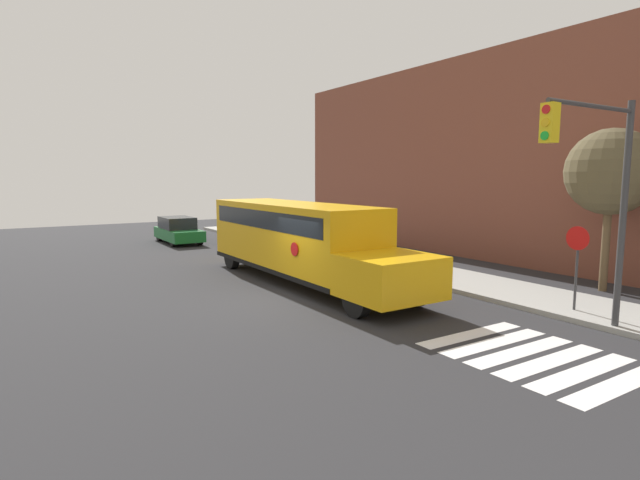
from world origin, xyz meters
The scene contains 9 objects.
ground_plane centered at (0.00, 0.00, 0.00)m, with size 60.00×60.00×0.00m, color #28282B.
sidewalk_strip centered at (0.00, 6.50, 0.07)m, with size 44.00×3.00×0.15m.
building_backdrop centered at (0.00, 13.00, 4.72)m, with size 32.00×4.00×9.45m.
crosswalk_stripes centered at (7.35, 2.00, 0.00)m, with size 4.00×3.20×0.01m.
school_bus centered at (-2.09, 1.63, 1.64)m, with size 11.21×2.57×2.86m.
parked_car centered at (-15.26, 1.13, 0.74)m, with size 4.34×1.76×1.50m.
stop_sign centered at (5.94, 5.80, 1.63)m, with size 0.66×0.10×2.49m.
traffic_light centered at (7.34, 4.17, 3.72)m, with size 0.28×3.41×5.61m.
tree_near_sidewalk centered at (4.76, 9.52, 3.97)m, with size 2.84×2.84×5.41m.
Camera 1 is at (13.55, -7.42, 3.82)m, focal length 28.00 mm.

